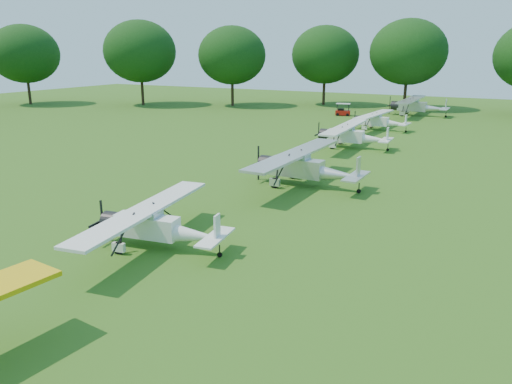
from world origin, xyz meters
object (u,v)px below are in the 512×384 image
aircraft_6 (379,120)px  golf_cart (343,112)px  aircraft_7 (416,105)px  aircraft_4 (305,165)px  aircraft_3 (156,224)px  aircraft_5 (351,134)px

aircraft_6 → golf_cart: size_ratio=4.64×
aircraft_7 → golf_cart: aircraft_7 is taller
aircraft_6 → aircraft_7: 14.64m
aircraft_7 → aircraft_4: bearing=-89.9°
aircraft_4 → golf_cart: aircraft_4 is taller
aircraft_3 → aircraft_6: size_ratio=1.01×
aircraft_4 → aircraft_6: 25.44m
aircraft_6 → golf_cart: (-7.43, 10.17, -0.58)m
aircraft_4 → aircraft_5: size_ratio=1.10×
aircraft_4 → aircraft_5: bearing=96.0°
golf_cart → aircraft_7: bearing=13.5°
aircraft_3 → aircraft_4: (1.76, 12.77, 0.22)m
aircraft_4 → golf_cart: (-9.14, 35.55, -0.81)m
aircraft_5 → aircraft_3: bearing=-93.0°
aircraft_6 → aircraft_7: size_ratio=0.80×
aircraft_4 → golf_cart: 36.72m
aircraft_6 → aircraft_7: aircraft_7 is taller
aircraft_7 → golf_cart: 9.78m
aircraft_3 → golf_cart: size_ratio=4.68×
aircraft_7 → golf_cart: bearing=-153.6°
aircraft_3 → aircraft_7: bearing=80.5°
aircraft_7 → aircraft_3: bearing=-91.9°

